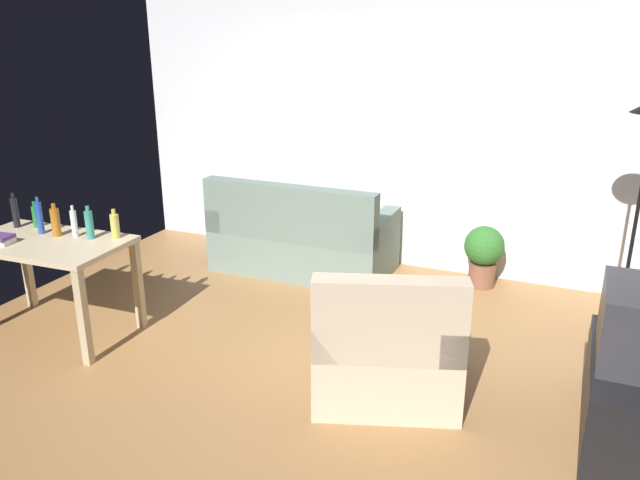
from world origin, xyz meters
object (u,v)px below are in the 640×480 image
Objects in this scene: bottle_clear at (74,223)px; bottle_amber at (56,222)px; bottle_squat at (115,226)px; bottle_blue at (40,217)px; bottle_dark at (15,212)px; tv at (640,325)px; desk at (47,254)px; tv_stand at (626,396)px; potted_plant at (484,252)px; bottle_tall at (89,224)px; couch at (301,241)px; armchair at (386,349)px; bottle_green at (35,216)px.

bottle_amber is at bearing -164.17° from bottle_clear.
bottle_clear is at bearing -162.02° from bottle_squat.
bottle_dark is at bearing 171.59° from bottle_blue.
tv reaches higher than desk.
tv_stand is 2.21m from potted_plant.
desk is 4.81× the size of bottle_tall.
tv_stand is at bearing 2.52° from desk.
potted_plant is at bearing 30.88° from tv.
bottle_amber is (-2.88, -2.13, 0.54)m from potted_plant.
couch is at bearing -169.49° from potted_plant.
bottle_tall reaches higher than tv.
desk is 0.31m from bottle_clear.
bottle_dark is 0.60m from bottle_clear.
bottle_clear reaches higher than armchair.
bottle_dark reaches higher than desk.
potted_plant is at bearing 31.95° from bottle_dark.
bottle_amber is (0.46, -0.04, -0.01)m from bottle_dark.
desk is 1.09× the size of armchair.
bottle_amber is 1.04× the size of bottle_clear.
potted_plant is at bearing -116.72° from armchair.
couch is 3.26m from tv.
bottle_clear reaches higher than desk.
couch is 2.97× the size of potted_plant.
couch is 6.65× the size of bottle_tall.
bottle_clear is 0.14m from bottle_tall.
tv_stand is 4.32× the size of bottle_amber.
bottle_tall is at bearing 92.72° from tv_stand.
bottle_amber is at bearing -17.90° from bottle_green.
desk is (-1.21, -1.93, 0.34)m from couch.
bottle_tall reaches higher than potted_plant.
bottle_amber is at bearing -143.59° from potted_plant.
bottle_green is (-4.34, -0.13, 0.15)m from tv.
bottle_blue is 0.30m from bottle_clear.
bottle_green is at bearing 142.24° from desk.
armchair is 4.41× the size of bottle_tall.
bottle_dark is 1.09× the size of bottle_tall.
couch is 2.24m from armchair.
bottle_dark is at bearing 158.31° from desk.
tv_stand is 4.90× the size of bottle_squat.
bottle_squat reaches higher than armchair.
bottle_dark is at bearing -157.26° from bottle_green.
bottle_dark is (-3.34, -2.09, 0.55)m from potted_plant.
armchair is 4.42× the size of bottle_amber.
bottle_clear reaches higher than tv_stand.
bottle_blue is 1.14× the size of bottle_amber.
desk is at bearing -150.64° from bottle_squat.
bottle_clear is (-2.74, -2.09, 0.54)m from potted_plant.
armchair is at bearing -0.66° from bottle_green.
tv_stand is 1.83× the size of tv.
bottle_dark reaches higher than armchair.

